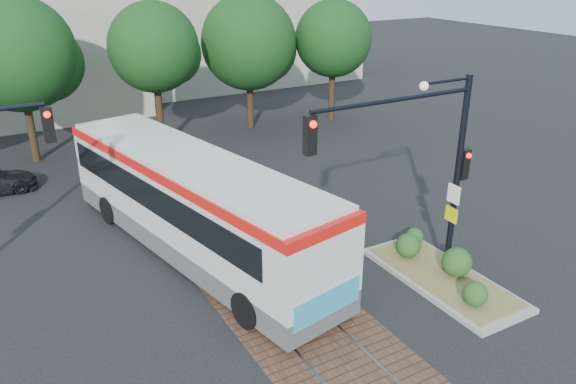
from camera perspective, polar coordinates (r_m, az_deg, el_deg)
name	(u,v)px	position (r m, az deg, el deg)	size (l,w,h in m)	color
ground	(289,309)	(16.04, 0.11, -11.81)	(120.00, 120.00, 0.00)	black
trackbed	(231,249)	(19.11, -5.85, -5.79)	(3.60, 40.00, 0.02)	brown
tree_row	(146,50)	(29.26, -14.26, 13.76)	(26.40, 5.60, 7.67)	#382314
warehouses	(68,43)	(41.01, -21.48, 13.87)	(40.00, 13.00, 8.00)	#ADA899
city_bus	(192,200)	(18.40, -9.75, -0.78)	(5.06, 12.68, 3.32)	#4C4C4F
traffic_island	(441,270)	(17.83, 15.32, -7.61)	(2.20, 5.20, 1.13)	gray
signal_pole_main	(428,155)	(15.69, 14.01, 3.70)	(5.49, 0.46, 6.00)	black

